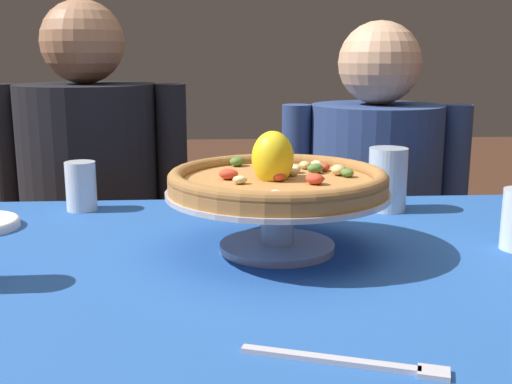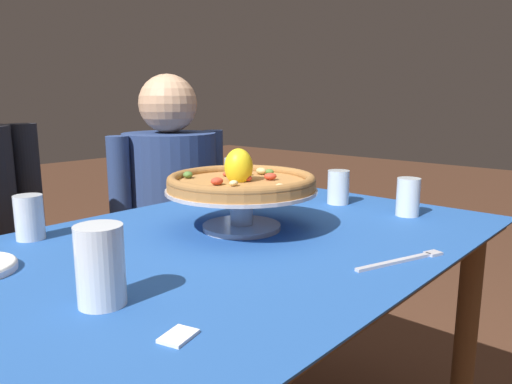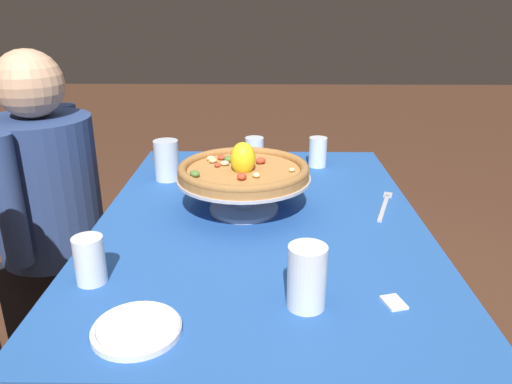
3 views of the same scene
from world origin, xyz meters
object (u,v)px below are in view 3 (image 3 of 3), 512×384
(pizza, at_px, (243,169))
(water_glass_back_right, at_px, (167,162))
(water_glass_side_left, at_px, (307,280))
(water_glass_front_right, at_px, (318,154))
(water_glass_side_right, at_px, (254,153))
(sugar_packet, at_px, (394,302))
(pizza_stand, at_px, (244,188))
(dinner_fork, at_px, (385,205))
(water_glass_back_left, at_px, (90,263))
(diner_right, at_px, (51,218))
(side_plate, at_px, (137,329))

(pizza, height_order, water_glass_back_right, pizza)
(pizza, xyz_separation_m, water_glass_side_left, (-0.46, -0.14, -0.06))
(water_glass_back_right, bearing_deg, water_glass_front_right, -73.72)
(pizza, relative_size, water_glass_side_right, 3.50)
(water_glass_back_right, distance_m, sugar_packet, 0.90)
(pizza_stand, distance_m, dinner_fork, 0.41)
(water_glass_side_left, bearing_deg, water_glass_back_right, 29.04)
(sugar_packet, bearing_deg, water_glass_back_left, 83.39)
(water_glass_side_right, bearing_deg, water_glass_back_left, 157.63)
(water_glass_side_right, height_order, water_glass_side_left, water_glass_side_left)
(water_glass_back_left, bearing_deg, water_glass_back_right, -3.75)
(water_glass_front_right, distance_m, water_glass_back_right, 0.52)
(water_glass_back_right, xyz_separation_m, water_glass_side_right, (0.15, -0.28, -0.01))
(pizza_stand, xyz_separation_m, sugar_packet, (-0.45, -0.31, -0.07))
(pizza, bearing_deg, water_glass_back_left, 141.61)
(water_glass_front_right, distance_m, sugar_packet, 0.85)
(water_glass_back_left, bearing_deg, dinner_fork, -59.02)
(water_glass_side_left, bearing_deg, dinner_fork, -27.76)
(diner_right, bearing_deg, side_plate, -148.67)
(water_glass_back_right, relative_size, water_glass_back_left, 1.29)
(water_glass_side_right, bearing_deg, water_glass_back_right, 118.10)
(dinner_fork, bearing_deg, side_plate, 136.11)
(diner_right, bearing_deg, water_glass_back_left, -150.50)
(water_glass_back_left, distance_m, diner_right, 0.86)
(water_glass_back_left, bearing_deg, water_glass_side_left, -100.42)
(water_glass_back_left, bearing_deg, water_glass_side_right, -22.37)
(water_glass_back_right, bearing_deg, sugar_packet, -141.13)
(water_glass_side_right, xyz_separation_m, water_glass_side_left, (-0.86, -0.11, 0.01))
(pizza_stand, bearing_deg, water_glass_side_right, -2.99)
(water_glass_back_right, height_order, diner_right, diner_right)
(water_glass_back_right, relative_size, sugar_packet, 2.59)
(water_glass_back_right, height_order, water_glass_side_left, water_glass_back_right)
(water_glass_back_right, relative_size, water_glass_side_right, 1.28)
(side_plate, xyz_separation_m, sugar_packet, (0.10, -0.47, -0.01))
(pizza, xyz_separation_m, diner_right, (0.34, 0.71, -0.30))
(pizza_stand, relative_size, pizza, 1.03)
(pizza, xyz_separation_m, dinner_fork, (0.04, -0.40, -0.12))
(side_plate, height_order, diner_right, diner_right)
(water_glass_side_left, distance_m, diner_right, 1.18)
(pizza_stand, relative_size, water_glass_back_left, 3.60)
(water_glass_back_right, bearing_deg, water_glass_back_left, 176.25)
(water_glass_side_right, distance_m, diner_right, 0.76)
(water_glass_front_right, distance_m, dinner_fork, 0.39)
(pizza_stand, xyz_separation_m, water_glass_back_left, (-0.38, 0.30, -0.02))
(water_glass_back_right, distance_m, diner_right, 0.52)
(water_glass_front_right, relative_size, water_glass_back_left, 1.02)
(water_glass_back_right, height_order, water_glass_side_right, water_glass_back_right)
(water_glass_side_left, height_order, sugar_packet, water_glass_side_left)
(water_glass_side_left, xyz_separation_m, side_plate, (-0.09, 0.30, -0.05))
(water_glass_back_left, height_order, side_plate, water_glass_back_left)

